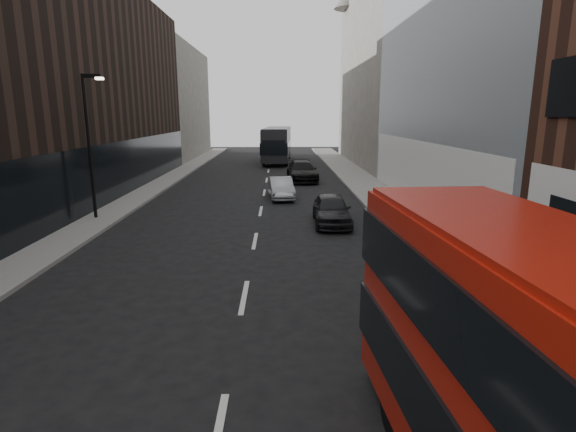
{
  "coord_description": "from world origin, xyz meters",
  "views": [
    {
      "loc": [
        1.06,
        -4.43,
        5.29
      ],
      "look_at": [
        1.29,
        7.79,
        2.5
      ],
      "focal_mm": 28.0,
      "sensor_mm": 36.0,
      "label": 1
    }
  ],
  "objects_px": {
    "street_lamp": "(90,137)",
    "car_c": "(302,171)",
    "grey_bus": "(277,144)",
    "car_b": "(281,188)",
    "car_a": "(332,209)"
  },
  "relations": [
    {
      "from": "car_b",
      "to": "grey_bus",
      "type": "bearing_deg",
      "value": 85.19
    },
    {
      "from": "car_b",
      "to": "car_a",
      "type": "bearing_deg",
      "value": -76.4
    },
    {
      "from": "street_lamp",
      "to": "car_a",
      "type": "bearing_deg",
      "value": -5.15
    },
    {
      "from": "car_a",
      "to": "car_b",
      "type": "xyz_separation_m",
      "value": [
        -2.45,
        6.99,
        -0.07
      ]
    },
    {
      "from": "street_lamp",
      "to": "grey_bus",
      "type": "distance_m",
      "value": 29.54
    },
    {
      "from": "car_b",
      "to": "car_c",
      "type": "height_order",
      "value": "car_c"
    },
    {
      "from": "grey_bus",
      "to": "car_a",
      "type": "bearing_deg",
      "value": -81.44
    },
    {
      "from": "street_lamp",
      "to": "grey_bus",
      "type": "xyz_separation_m",
      "value": [
        9.02,
        28.05,
        -2.14
      ]
    },
    {
      "from": "car_b",
      "to": "car_c",
      "type": "bearing_deg",
      "value": 71.54
    },
    {
      "from": "grey_bus",
      "to": "street_lamp",
      "type": "bearing_deg",
      "value": -104.75
    },
    {
      "from": "grey_bus",
      "to": "car_c",
      "type": "height_order",
      "value": "grey_bus"
    },
    {
      "from": "street_lamp",
      "to": "car_b",
      "type": "distance_m",
      "value": 11.63
    },
    {
      "from": "car_c",
      "to": "grey_bus",
      "type": "bearing_deg",
      "value": 94.14
    },
    {
      "from": "street_lamp",
      "to": "car_a",
      "type": "height_order",
      "value": "street_lamp"
    },
    {
      "from": "street_lamp",
      "to": "car_c",
      "type": "relative_size",
      "value": 1.3
    }
  ]
}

